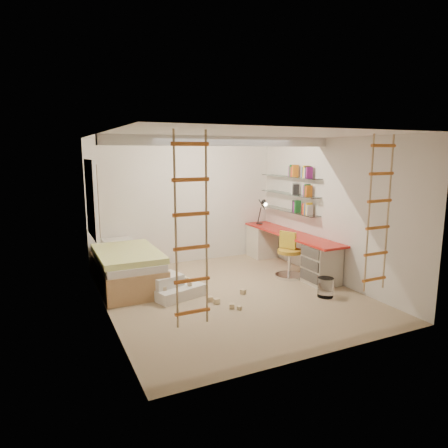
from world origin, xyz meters
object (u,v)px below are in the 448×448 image
swivel_chair (289,261)px  bed (126,267)px  play_platform (172,287)px  desk (289,249)px

swivel_chair → bed: bearing=163.8°
swivel_chair → play_platform: bearing=-179.5°
play_platform → desk: bearing=10.6°
bed → swivel_chair: (2.88, -0.84, -0.01)m
bed → swivel_chair: 3.00m
desk → play_platform: (-2.63, -0.49, -0.26)m
desk → bed: (-3.20, 0.36, -0.07)m
swivel_chair → play_platform: (-2.31, -0.02, -0.18)m
desk → bed: 3.22m
bed → swivel_chair: swivel_chair is taller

